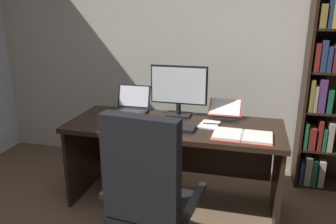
% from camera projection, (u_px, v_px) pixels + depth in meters
% --- Properties ---
extents(wall_back, '(5.41, 0.12, 2.86)m').
position_uv_depth(wall_back, '(209.00, 33.00, 3.38)').
color(wall_back, beige).
rests_on(wall_back, ground).
extents(desk, '(1.79, 0.71, 0.74)m').
position_uv_depth(desk, '(176.00, 142.00, 2.91)').
color(desk, black).
rests_on(desk, ground).
extents(office_chair, '(0.65, 0.60, 1.09)m').
position_uv_depth(office_chair, '(149.00, 204.00, 2.12)').
color(office_chair, black).
rests_on(office_chair, ground).
extents(monitor, '(0.51, 0.16, 0.45)m').
position_uv_depth(monitor, '(179.00, 91.00, 2.92)').
color(monitor, black).
rests_on(monitor, desk).
extents(laptop, '(0.32, 0.30, 0.23)m').
position_uv_depth(laptop, '(131.00, 107.00, 3.09)').
color(laptop, black).
rests_on(laptop, desk).
extents(keyboard, '(0.42, 0.15, 0.02)m').
position_uv_depth(keyboard, '(169.00, 127.00, 2.66)').
color(keyboard, black).
rests_on(keyboard, desk).
extents(computer_mouse, '(0.06, 0.10, 0.04)m').
position_uv_depth(computer_mouse, '(134.00, 123.00, 2.73)').
color(computer_mouse, black).
rests_on(computer_mouse, desk).
extents(reading_stand_with_book, '(0.28, 0.24, 0.15)m').
position_uv_depth(reading_stand_with_book, '(225.00, 110.00, 2.92)').
color(reading_stand_with_book, black).
rests_on(reading_stand_with_book, desk).
extents(open_binder, '(0.46, 0.28, 0.02)m').
position_uv_depth(open_binder, '(242.00, 136.00, 2.48)').
color(open_binder, '#DB422D').
rests_on(open_binder, desk).
extents(notepad, '(0.18, 0.23, 0.01)m').
position_uv_depth(notepad, '(209.00, 125.00, 2.74)').
color(notepad, silver).
rests_on(notepad, desk).
extents(pen, '(0.14, 0.02, 0.01)m').
position_uv_depth(pen, '(212.00, 124.00, 2.74)').
color(pen, black).
rests_on(pen, notepad).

